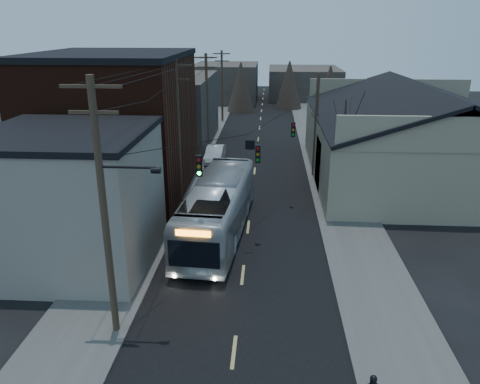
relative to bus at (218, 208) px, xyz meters
name	(u,v)px	position (x,y,z in m)	size (l,w,h in m)	color
road_surface	(256,159)	(1.79, 17.20, -1.73)	(9.00, 110.00, 0.02)	black
sidewalk_left	(189,157)	(-4.71, 17.20, -1.68)	(4.00, 110.00, 0.12)	#474744
sidewalk_right	(325,159)	(8.29, 17.20, -1.68)	(4.00, 110.00, 0.12)	#474744
building_clapboard	(71,200)	(-7.21, -3.80, 1.76)	(8.00, 8.00, 7.00)	gray
building_brick	(116,127)	(-8.21, 7.20, 3.26)	(10.00, 12.00, 10.00)	black
building_left_far	(169,110)	(-7.71, 23.20, 1.76)	(9.00, 14.00, 7.00)	#35312B
warehouse	(413,146)	(14.79, 12.20, 0.96)	(16.16, 20.60, 7.73)	gray
building_far_left	(226,83)	(-4.21, 52.20, 1.26)	(10.00, 12.00, 6.00)	#35312B
building_far_right	(304,83)	(8.79, 57.20, 0.76)	(12.00, 14.00, 5.00)	#35312B
bare_tree	(343,150)	(8.29, 7.20, 1.86)	(0.40, 0.40, 7.20)	black
utility_lines	(216,118)	(-1.32, 11.35, 3.22)	(11.24, 45.28, 10.50)	#382B1E
bus	(218,208)	(0.00, 0.00, 0.00)	(2.92, 12.47, 3.47)	#A6ADB2
parked_car	(215,154)	(-2.00, 16.00, -1.01)	(1.55, 4.44, 1.46)	#B8BDC1
fire_hydrant	(373,384)	(6.73, -12.76, -1.23)	(0.34, 0.25, 0.73)	black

